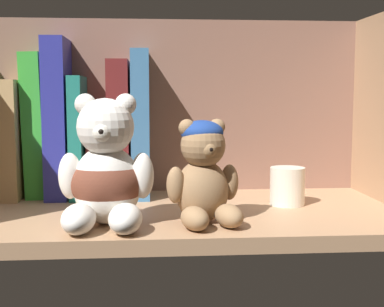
% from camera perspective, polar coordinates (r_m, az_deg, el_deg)
% --- Properties ---
extents(shelf_board, '(0.65, 0.31, 0.02)m').
position_cam_1_polar(shelf_board, '(0.76, -2.54, -6.83)').
color(shelf_board, '#A87F5B').
rests_on(shelf_board, ground).
extents(shelf_back_panel, '(0.67, 0.01, 0.31)m').
position_cam_1_polar(shelf_back_panel, '(0.90, -2.94, 4.46)').
color(shelf_back_panel, '#815A4A').
rests_on(shelf_back_panel, ground).
extents(book_2, '(0.03, 0.13, 0.18)m').
position_cam_1_polar(book_2, '(0.89, -18.50, 1.53)').
color(book_2, tan).
rests_on(book_2, shelf_board).
extents(book_3, '(0.04, 0.09, 0.23)m').
position_cam_1_polar(book_3, '(0.88, -16.29, 2.92)').
color(book_3, green).
rests_on(book_3, shelf_board).
extents(book_4, '(0.03, 0.13, 0.25)m').
position_cam_1_polar(book_4, '(0.88, -13.99, 3.69)').
color(book_4, '#2B2F99').
rests_on(book_4, shelf_board).
extents(book_5, '(0.02, 0.14, 0.19)m').
position_cam_1_polar(book_5, '(0.87, -11.94, 1.82)').
color(book_5, '#1E7A6F').
rests_on(book_5, shelf_board).
extents(book_6, '(0.03, 0.09, 0.15)m').
position_cam_1_polar(book_6, '(0.87, -10.06, 0.56)').
color(book_6, '#AA4B4B').
rests_on(book_6, shelf_board).
extents(book_7, '(0.03, 0.12, 0.22)m').
position_cam_1_polar(book_7, '(0.87, -7.80, 2.70)').
color(book_7, maroon).
rests_on(book_7, shelf_board).
extents(book_8, '(0.03, 0.14, 0.23)m').
position_cam_1_polar(book_8, '(0.86, -5.53, 3.22)').
color(book_8, teal).
rests_on(book_8, shelf_board).
extents(teddy_bear_larger, '(0.12, 0.12, 0.16)m').
position_cam_1_polar(teddy_bear_larger, '(0.66, -9.23, -2.21)').
color(teddy_bear_larger, white).
rests_on(teddy_bear_larger, shelf_board).
extents(teddy_bear_smaller, '(0.10, 0.10, 0.13)m').
position_cam_1_polar(teddy_bear_smaller, '(0.67, 1.25, -2.23)').
color(teddy_bear_smaller, '#93704C').
rests_on(teddy_bear_smaller, shelf_board).
extents(pillar_candle, '(0.05, 0.05, 0.06)m').
position_cam_1_polar(pillar_candle, '(0.79, 10.21, -3.47)').
color(pillar_candle, silver).
rests_on(pillar_candle, shelf_board).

